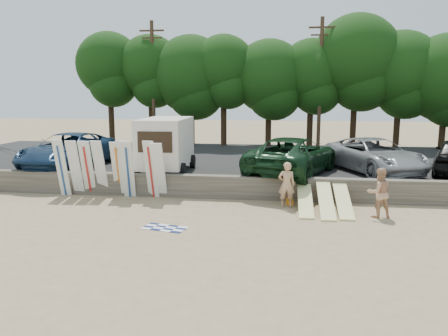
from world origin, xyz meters
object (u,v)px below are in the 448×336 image
(car_1, at_px, (292,156))
(cooler, at_px, (327,201))
(car_0, at_px, (69,150))
(box_trailer, at_px, (166,142))
(car_2, at_px, (374,155))
(beachgoer_a, at_px, (287,184))
(beachgoer_b, at_px, (379,193))

(car_1, distance_m, cooler, 3.65)
(car_0, height_order, cooler, car_0)
(box_trailer, xyz_separation_m, car_2, (10.16, 1.34, -0.65))
(car_0, height_order, beachgoer_a, car_0)
(beachgoer_b, distance_m, cooler, 2.44)
(car_0, height_order, car_1, car_1)
(car_0, distance_m, car_2, 15.60)
(car_2, distance_m, cooler, 5.10)
(beachgoer_b, bearing_deg, car_0, -33.55)
(beachgoer_b, bearing_deg, beachgoer_a, -32.00)
(box_trailer, bearing_deg, beachgoer_a, -31.59)
(car_2, relative_size, beachgoer_a, 3.27)
(car_2, bearing_deg, box_trailer, 163.79)
(box_trailer, height_order, cooler, box_trailer)
(car_0, bearing_deg, car_1, 1.56)
(car_2, height_order, beachgoer_b, car_2)
(box_trailer, distance_m, cooler, 8.31)
(box_trailer, bearing_deg, car_2, 5.46)
(car_1, xyz_separation_m, cooler, (1.38, -3.05, -1.44))
(car_0, relative_size, beachgoer_a, 3.50)
(box_trailer, xyz_separation_m, beachgoer_a, (5.88, -3.33, -1.27))
(cooler, bearing_deg, car_2, 82.26)
(box_trailer, relative_size, cooler, 11.22)
(car_2, bearing_deg, cooler, -145.87)
(beachgoer_a, height_order, cooler, beachgoer_a)
(beachgoer_b, bearing_deg, car_1, -70.86)
(box_trailer, distance_m, car_2, 10.27)
(car_0, xyz_separation_m, car_2, (15.59, 0.66, -0.06))
(box_trailer, relative_size, beachgoer_a, 2.32)
(car_0, distance_m, beachgoer_a, 12.01)
(car_1, relative_size, beachgoer_a, 3.51)
(box_trailer, height_order, car_0, box_trailer)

